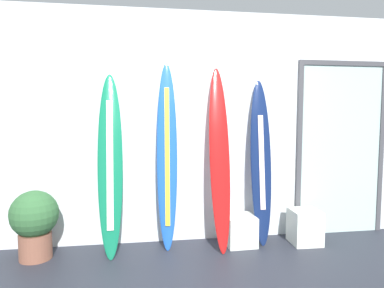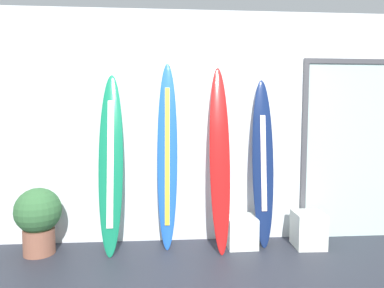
# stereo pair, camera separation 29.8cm
# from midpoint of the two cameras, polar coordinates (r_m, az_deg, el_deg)

# --- Properties ---
(wall_back) EXTENTS (7.20, 0.20, 2.80)m
(wall_back) POSITION_cam_midpoint_polar(r_m,az_deg,el_deg) (4.22, 1.76, 2.80)
(wall_back) COLOR silver
(wall_back) RESTS_ON ground
(surfboard_emerald) EXTENTS (0.29, 0.52, 2.03)m
(surfboard_emerald) POSITION_cam_midpoint_polar(r_m,az_deg,el_deg) (3.89, -11.41, -3.18)
(surfboard_emerald) COLOR #12714C
(surfboard_emerald) RESTS_ON ground
(surfboard_cobalt) EXTENTS (0.25, 0.34, 2.16)m
(surfboard_cobalt) POSITION_cam_midpoint_polar(r_m,az_deg,el_deg) (3.92, -2.02, -2.25)
(surfboard_cobalt) COLOR blue
(surfboard_cobalt) RESTS_ON ground
(surfboard_crimson) EXTENTS (0.24, 0.51, 2.12)m
(surfboard_crimson) POSITION_cam_midpoint_polar(r_m,az_deg,el_deg) (3.90, 6.89, -2.41)
(surfboard_crimson) COLOR #B31514
(surfboard_crimson) RESTS_ON ground
(surfboard_navy) EXTENTS (0.27, 0.36, 1.98)m
(surfboard_navy) POSITION_cam_midpoint_polar(r_m,az_deg,el_deg) (4.13, 13.90, -3.30)
(surfboard_navy) COLOR #11214E
(surfboard_navy) RESTS_ON ground
(display_block_left) EXTENTS (0.35, 0.35, 0.36)m
(display_block_left) POSITION_cam_midpoint_polar(r_m,az_deg,el_deg) (4.19, 10.34, -14.33)
(display_block_left) COLOR white
(display_block_left) RESTS_ON ground
(display_block_center) EXTENTS (0.35, 0.35, 0.41)m
(display_block_center) POSITION_cam_midpoint_polar(r_m,az_deg,el_deg) (4.38, 20.93, -13.35)
(display_block_center) COLOR white
(display_block_center) RESTS_ON ground
(glass_door) EXTENTS (1.22, 0.06, 2.24)m
(glass_door) POSITION_cam_midpoint_polar(r_m,az_deg,el_deg) (4.76, 26.53, -0.43)
(glass_door) COLOR silver
(glass_door) RESTS_ON ground
(potted_plant) EXTENTS (0.50, 0.50, 0.75)m
(potted_plant) POSITION_cam_midpoint_polar(r_m,az_deg,el_deg) (4.15, -22.62, -11.28)
(potted_plant) COLOR brown
(potted_plant) RESTS_ON ground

